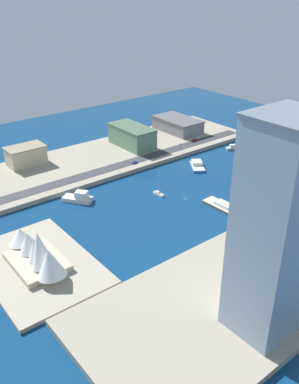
% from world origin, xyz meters
% --- Properties ---
extents(ground_plane, '(440.00, 440.00, 0.00)m').
position_xyz_m(ground_plane, '(0.00, 0.00, 0.00)').
color(ground_plane, navy).
extents(quay_east, '(70.00, 240.00, 3.00)m').
position_xyz_m(quay_east, '(83.31, 0.00, 1.50)').
color(quay_east, '#9E937F').
rests_on(quay_east, ground_plane).
extents(peninsula_point, '(70.74, 47.63, 2.00)m').
position_xyz_m(peninsula_point, '(-10.93, 106.08, 1.00)').
color(peninsula_point, '#A89E89').
rests_on(peninsula_point, ground_plane).
extents(road_strip, '(10.28, 228.00, 0.15)m').
position_xyz_m(road_strip, '(60.43, 0.00, 3.08)').
color(road_strip, '#38383D').
rests_on(road_strip, quay_east).
extents(ferry_white_commuter, '(19.37, 17.06, 6.89)m').
position_xyz_m(ferry_white_commuter, '(35.80, 57.12, 2.36)').
color(ferry_white_commuter, silver).
rests_on(ferry_white_commuter, ground_plane).
extents(yacht_sleek_gray, '(11.25, 16.39, 4.26)m').
position_xyz_m(yacht_sleek_gray, '(34.65, -87.78, 1.51)').
color(yacht_sleek_gray, '#999EA3').
rests_on(yacht_sleek_gray, ground_plane).
extents(sailboat_small_white, '(9.11, 3.06, 10.57)m').
position_xyz_m(sailboat_small_white, '(11.03, 13.02, 0.95)').
color(sailboat_small_white, white).
rests_on(sailboat_small_white, ground_plane).
extents(barge_flat_brown, '(27.31, 10.14, 3.39)m').
position_xyz_m(barge_flat_brown, '(-26.26, -6.72, 1.24)').
color(barge_flat_brown, brown).
rests_on(barge_flat_brown, ground_plane).
extents(patrol_launch_navy, '(8.27, 10.89, 3.37)m').
position_xyz_m(patrol_launch_navy, '(11.99, -71.24, 1.31)').
color(patrol_launch_navy, '#1E284C').
rests_on(patrol_launch_navy, ground_plane).
extents(catamaran_blue, '(20.77, 18.03, 4.09)m').
position_xyz_m(catamaran_blue, '(27.90, -37.80, 1.53)').
color(catamaran_blue, blue).
rests_on(catamaran_blue, ground_plane).
extents(tower_tall_glass, '(23.39, 26.11, 83.26)m').
position_xyz_m(tower_tall_glass, '(-101.70, 54.68, 44.66)').
color(tower_tall_glass, '#8C9EB2').
rests_on(tower_tall_glass, quay_west).
extents(terminal_long_green, '(41.33, 20.57, 16.29)m').
position_xyz_m(terminal_long_green, '(87.44, -22.37, 11.18)').
color(terminal_long_green, slate).
rests_on(terminal_long_green, quay_east).
extents(office_block_beige, '(16.99, 27.12, 13.73)m').
position_xyz_m(office_block_beige, '(104.21, 60.42, 9.90)').
color(office_block_beige, '#C6B793').
rests_on(office_block_beige, quay_east).
extents(warehouse_low_gray, '(43.43, 25.71, 11.22)m').
position_xyz_m(warehouse_low_gray, '(93.21, -77.05, 8.64)').
color(warehouse_low_gray, gray).
rests_on(warehouse_low_gray, quay_east).
extents(hatchback_blue, '(2.00, 4.41, 1.53)m').
position_xyz_m(hatchback_blue, '(56.74, -1.92, 3.90)').
color(hatchback_blue, black).
rests_on(hatchback_blue, road_strip).
extents(pickup_red, '(2.08, 4.90, 1.69)m').
position_xyz_m(pickup_red, '(63.91, -69.55, 3.98)').
color(pickup_red, black).
rests_on(pickup_red, road_strip).
extents(traffic_light_waterfront, '(0.36, 0.36, 6.50)m').
position_xyz_m(traffic_light_waterfront, '(53.85, -44.89, 7.34)').
color(traffic_light_waterfront, black).
rests_on(traffic_light_waterfront, quay_east).
extents(opera_landmark, '(47.24, 22.13, 20.67)m').
position_xyz_m(opera_landmark, '(-12.76, 106.08, 9.53)').
color(opera_landmark, '#BCAD93').
rests_on(opera_landmark, peninsula_point).
extents(park_tree_cluster, '(12.36, 22.57, 9.52)m').
position_xyz_m(park_tree_cluster, '(-72.98, -5.44, 8.97)').
color(park_tree_cluster, brown).
rests_on(park_tree_cluster, quay_west).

